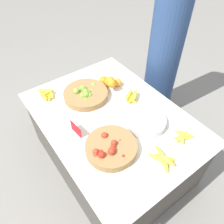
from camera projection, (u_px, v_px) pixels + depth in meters
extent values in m
plane|color=gray|center=(112.00, 159.00, 2.21)|extent=(12.00, 12.00, 0.00)
cube|color=#4C4742|center=(112.00, 141.00, 1.99)|extent=(1.37, 0.99, 0.62)
cube|color=silver|center=(112.00, 117.00, 1.76)|extent=(1.43, 1.04, 0.01)
cylinder|color=olive|center=(86.00, 94.00, 1.90)|extent=(0.38, 0.38, 0.06)
sphere|color=#7AB238|center=(83.00, 88.00, 1.89)|extent=(0.05, 0.05, 0.05)
sphere|color=#89BC42|center=(91.00, 91.00, 1.92)|extent=(0.04, 0.04, 0.04)
sphere|color=#7AB238|center=(86.00, 94.00, 1.84)|extent=(0.05, 0.05, 0.05)
sphere|color=#7AB238|center=(82.00, 96.00, 1.86)|extent=(0.05, 0.05, 0.05)
sphere|color=#6BA333|center=(89.00, 92.00, 1.88)|extent=(0.04, 0.04, 0.04)
sphere|color=#7AB238|center=(94.00, 85.00, 1.97)|extent=(0.05, 0.05, 0.05)
sphere|color=#6BA333|center=(83.00, 96.00, 1.85)|extent=(0.04, 0.04, 0.04)
sphere|color=#89BC42|center=(85.00, 94.00, 1.90)|extent=(0.06, 0.06, 0.06)
sphere|color=#89BC42|center=(76.00, 91.00, 1.86)|extent=(0.05, 0.05, 0.05)
sphere|color=#89BC42|center=(83.00, 95.00, 1.88)|extent=(0.04, 0.04, 0.04)
sphere|color=#7AB238|center=(85.00, 90.00, 1.94)|extent=(0.05, 0.05, 0.05)
sphere|color=#6BA333|center=(86.00, 101.00, 1.83)|extent=(0.04, 0.04, 0.04)
sphere|color=#89BC42|center=(89.00, 95.00, 1.85)|extent=(0.04, 0.04, 0.04)
sphere|color=#7AB238|center=(85.00, 91.00, 1.88)|extent=(0.05, 0.05, 0.05)
sphere|color=#7AB238|center=(86.00, 91.00, 1.87)|extent=(0.04, 0.04, 0.04)
cylinder|color=olive|center=(111.00, 147.00, 1.51)|extent=(0.36, 0.36, 0.06)
sphere|color=red|center=(110.00, 147.00, 1.52)|extent=(0.04, 0.04, 0.04)
sphere|color=red|center=(114.00, 149.00, 1.50)|extent=(0.04, 0.04, 0.04)
sphere|color=red|center=(112.00, 150.00, 1.44)|extent=(0.05, 0.05, 0.05)
sphere|color=red|center=(101.00, 153.00, 1.46)|extent=(0.05, 0.05, 0.05)
sphere|color=red|center=(103.00, 139.00, 1.56)|extent=(0.05, 0.05, 0.05)
sphere|color=red|center=(123.00, 157.00, 1.43)|extent=(0.04, 0.04, 0.04)
sphere|color=red|center=(115.00, 153.00, 1.46)|extent=(0.05, 0.05, 0.05)
sphere|color=red|center=(102.00, 156.00, 1.42)|extent=(0.04, 0.04, 0.04)
sphere|color=red|center=(95.00, 155.00, 1.44)|extent=(0.04, 0.04, 0.04)
sphere|color=red|center=(113.00, 146.00, 1.47)|extent=(0.04, 0.04, 0.04)
sphere|color=red|center=(113.00, 145.00, 1.51)|extent=(0.05, 0.05, 0.05)
sphere|color=red|center=(105.00, 136.00, 1.54)|extent=(0.05, 0.05, 0.05)
sphere|color=red|center=(122.00, 156.00, 1.46)|extent=(0.04, 0.04, 0.04)
sphere|color=red|center=(96.00, 152.00, 1.44)|extent=(0.04, 0.04, 0.04)
sphere|color=red|center=(102.00, 155.00, 1.41)|extent=(0.05, 0.05, 0.05)
sphere|color=red|center=(120.00, 142.00, 1.53)|extent=(0.04, 0.04, 0.04)
sphere|color=red|center=(111.00, 151.00, 1.43)|extent=(0.05, 0.05, 0.05)
sphere|color=red|center=(104.00, 136.00, 1.58)|extent=(0.04, 0.04, 0.04)
sphere|color=red|center=(114.00, 143.00, 1.48)|extent=(0.04, 0.04, 0.04)
sphere|color=orange|center=(109.00, 82.00, 2.00)|extent=(0.08, 0.08, 0.08)
sphere|color=orange|center=(118.00, 82.00, 2.00)|extent=(0.08, 0.08, 0.08)
sphere|color=orange|center=(104.00, 80.00, 2.02)|extent=(0.08, 0.08, 0.08)
sphere|color=orange|center=(112.00, 83.00, 1.91)|extent=(0.08, 0.08, 0.08)
sphere|color=orange|center=(110.00, 81.00, 1.93)|extent=(0.08, 0.08, 0.08)
cylinder|color=silver|center=(145.00, 121.00, 1.68)|extent=(0.31, 0.31, 0.06)
cube|color=red|center=(76.00, 129.00, 1.60)|extent=(0.12, 0.02, 0.09)
ellipsoid|color=yellow|center=(47.00, 95.00, 1.92)|extent=(0.08, 0.12, 0.03)
ellipsoid|color=yellow|center=(51.00, 93.00, 1.93)|extent=(0.15, 0.07, 0.03)
ellipsoid|color=yellow|center=(43.00, 95.00, 1.91)|extent=(0.16, 0.05, 0.04)
ellipsoid|color=yellow|center=(50.00, 97.00, 1.90)|extent=(0.12, 0.08, 0.03)
ellipsoid|color=yellow|center=(45.00, 91.00, 1.91)|extent=(0.11, 0.13, 0.03)
ellipsoid|color=yellow|center=(47.00, 93.00, 1.90)|extent=(0.04, 0.12, 0.03)
ellipsoid|color=yellow|center=(162.00, 160.00, 1.45)|extent=(0.12, 0.08, 0.03)
ellipsoid|color=yellow|center=(167.00, 159.00, 1.46)|extent=(0.10, 0.11, 0.03)
ellipsoid|color=yellow|center=(165.00, 164.00, 1.43)|extent=(0.13, 0.11, 0.03)
ellipsoid|color=yellow|center=(165.00, 159.00, 1.46)|extent=(0.15, 0.08, 0.03)
ellipsoid|color=yellow|center=(159.00, 158.00, 1.46)|extent=(0.15, 0.11, 0.03)
ellipsoid|color=yellow|center=(166.00, 159.00, 1.42)|extent=(0.13, 0.05, 0.03)
ellipsoid|color=yellow|center=(161.00, 153.00, 1.47)|extent=(0.15, 0.06, 0.03)
ellipsoid|color=yellow|center=(181.00, 137.00, 1.59)|extent=(0.12, 0.11, 0.04)
ellipsoid|color=yellow|center=(182.00, 138.00, 1.59)|extent=(0.09, 0.11, 0.03)
ellipsoid|color=yellow|center=(185.00, 134.00, 1.61)|extent=(0.14, 0.10, 0.03)
ellipsoid|color=yellow|center=(182.00, 137.00, 1.59)|extent=(0.05, 0.14, 0.03)
ellipsoid|color=yellow|center=(131.00, 98.00, 1.89)|extent=(0.11, 0.09, 0.03)
ellipsoid|color=yellow|center=(130.00, 96.00, 1.90)|extent=(0.10, 0.13, 0.03)
ellipsoid|color=yellow|center=(131.00, 99.00, 1.89)|extent=(0.10, 0.14, 0.03)
ellipsoid|color=yellow|center=(132.00, 99.00, 1.88)|extent=(0.11, 0.03, 0.03)
ellipsoid|color=yellow|center=(130.00, 99.00, 1.88)|extent=(0.13, 0.03, 0.03)
ellipsoid|color=yellow|center=(135.00, 95.00, 1.87)|extent=(0.12, 0.13, 0.04)
ellipsoid|color=yellow|center=(129.00, 94.00, 1.88)|extent=(0.10, 0.14, 0.03)
cylinder|color=navy|center=(165.00, 53.00, 2.16)|extent=(0.33, 0.33, 1.56)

